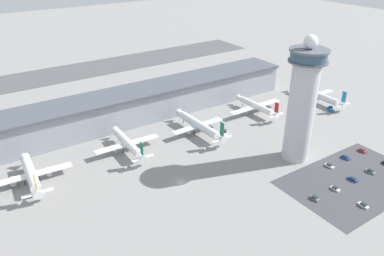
{
  "coord_description": "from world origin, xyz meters",
  "views": [
    {
      "loc": [
        -71.63,
        -116.97,
        96.54
      ],
      "look_at": [
        19.32,
        19.73,
        13.38
      ],
      "focal_mm": 35.0,
      "sensor_mm": 36.0,
      "label": 1
    }
  ],
  "objects": [
    {
      "name": "airplane_gate_charlie",
      "position": [
        -7.5,
        37.65,
        4.52
      ],
      "size": [
        33.92,
        36.03,
        13.05
      ],
      "color": "white",
      "rests_on": "ground"
    },
    {
      "name": "service_truck_fuel",
      "position": [
        119.73,
        13.45,
        1.03
      ],
      "size": [
        4.41,
        6.1,
        2.97
      ],
      "color": "black",
      "rests_on": "ground"
    },
    {
      "name": "parking_lot_surface",
      "position": [
        65.11,
        -41.64,
        0.0
      ],
      "size": [
        64.0,
        40.0,
        0.01
      ],
      "primitive_type": "cube",
      "color": "#424247",
      "rests_on": "ground"
    },
    {
      "name": "terminal_building",
      "position": [
        0.0,
        70.0,
        9.31
      ],
      "size": [
        232.79,
        25.0,
        18.42
      ],
      "color": "#9399A3",
      "rests_on": "ground"
    },
    {
      "name": "car_black_suv",
      "position": [
        78.44,
        -27.76,
        0.59
      ],
      "size": [
        1.94,
        4.56,
        1.53
      ],
      "color": "black",
      "rests_on": "ground"
    },
    {
      "name": "car_white_wagon",
      "position": [
        40.04,
        -41.06,
        0.58
      ],
      "size": [
        1.92,
        4.17,
        1.49
      ],
      "color": "black",
      "rests_on": "ground"
    },
    {
      "name": "airplane_gate_bravo",
      "position": [
        -54.67,
        36.05,
        4.27
      ],
      "size": [
        35.81,
        34.36,
        13.77
      ],
      "color": "white",
      "rests_on": "ground"
    },
    {
      "name": "car_grey_coupe",
      "position": [
        65.71,
        -28.27,
        0.57
      ],
      "size": [
        1.88,
        4.54,
        1.47
      ],
      "color": "black",
      "rests_on": "ground"
    },
    {
      "name": "car_silver_sedan",
      "position": [
        77.47,
        -42.02,
        0.56
      ],
      "size": [
        1.95,
        4.65,
        1.45
      ],
      "color": "black",
      "rests_on": "ground"
    },
    {
      "name": "car_maroon_suv",
      "position": [
        65.14,
        -41.33,
        0.56
      ],
      "size": [
        1.87,
        4.63,
        1.44
      ],
      "color": "black",
      "rests_on": "ground"
    },
    {
      "name": "runway_strip",
      "position": [
        0.0,
        179.28,
        0.0
      ],
      "size": [
        349.18,
        44.0,
        0.01
      ],
      "primitive_type": "cube",
      "color": "#515154",
      "rests_on": "ground"
    },
    {
      "name": "car_red_hatchback",
      "position": [
        52.78,
        -55.02,
        0.55
      ],
      "size": [
        1.88,
        4.45,
        1.43
      ],
      "color": "black",
      "rests_on": "ground"
    },
    {
      "name": "control_tower",
      "position": [
        58.39,
        -12.96,
        29.6
      ],
      "size": [
        17.44,
        17.44,
        60.49
      ],
      "color": "#BCBCC1",
      "rests_on": "ground"
    },
    {
      "name": "car_blue_compact",
      "position": [
        91.12,
        -28.3,
        0.54
      ],
      "size": [
        1.91,
        4.41,
        1.4
      ],
      "color": "black",
      "rests_on": "ground"
    },
    {
      "name": "car_green_van",
      "position": [
        52.77,
        -41.46,
        0.54
      ],
      "size": [
        1.94,
        4.11,
        1.4
      ],
      "color": "black",
      "rests_on": "ground"
    },
    {
      "name": "airplane_gate_echo",
      "position": [
        78.57,
        37.1,
        4.49
      ],
      "size": [
        37.98,
        34.97,
        12.54
      ],
      "color": "white",
      "rests_on": "ground"
    },
    {
      "name": "airplane_gate_delta",
      "position": [
        33.66,
        34.33,
        4.84
      ],
      "size": [
        32.02,
        42.05,
        14.4
      ],
      "color": "silver",
      "rests_on": "ground"
    },
    {
      "name": "service_truck_catering",
      "position": [
        44.21,
        24.75,
        0.93
      ],
      "size": [
        6.44,
        7.84,
        2.69
      ],
      "color": "black",
      "rests_on": "ground"
    },
    {
      "name": "ground_plane",
      "position": [
        0.0,
        0.0,
        0.0
      ],
      "size": [
        1000.0,
        1000.0,
        0.0
      ],
      "primitive_type": "plane",
      "color": "gray"
    },
    {
      "name": "airplane_gate_foxtrot",
      "position": [
        124.79,
        29.79,
        4.24
      ],
      "size": [
        32.72,
        44.32,
        13.29
      ],
      "color": "white",
      "rests_on": "ground"
    }
  ]
}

